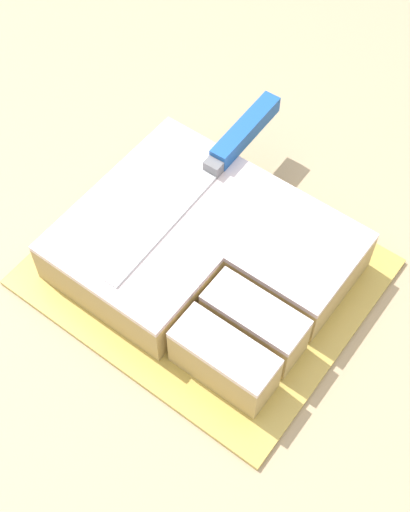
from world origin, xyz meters
name	(u,v)px	position (x,y,z in m)	size (l,w,h in m)	color
ground_plane	(174,499)	(0.00, 0.00, 0.00)	(8.00, 8.00, 0.00)	#9E9384
countertop	(165,428)	(0.00, 0.00, 0.44)	(1.40, 1.10, 0.88)	tan
cake_board	(205,272)	(0.06, -0.04, 0.89)	(0.31, 0.36, 0.01)	gold
cake	(204,253)	(0.06, -0.03, 0.92)	(0.24, 0.30, 0.06)	tan
knife	(232,145)	(0.18, 0.01, 0.96)	(0.32, 0.03, 0.02)	silver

